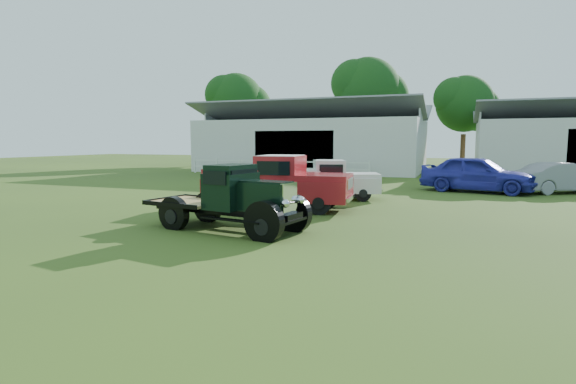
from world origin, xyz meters
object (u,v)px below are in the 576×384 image
at_px(misc_car_blue, 477,174).
at_px(white_pickup, 328,180).
at_px(red_pickup, 278,182).
at_px(misc_car_grey, 563,178).
at_px(vintage_flatbed, 229,197).

bearing_deg(misc_car_blue, white_pickup, 144.41).
xyz_separation_m(red_pickup, misc_car_grey, (10.96, 9.72, -0.27)).
distance_m(vintage_flatbed, white_pickup, 7.61).
xyz_separation_m(red_pickup, white_pickup, (0.93, 3.43, -0.18)).
bearing_deg(red_pickup, vintage_flatbed, -92.81).
distance_m(white_pickup, misc_car_grey, 11.84).
relative_size(red_pickup, misc_car_blue, 1.04).
bearing_deg(vintage_flatbed, red_pickup, 101.69).
bearing_deg(misc_car_blue, red_pickup, 154.61).
xyz_separation_m(vintage_flatbed, misc_car_grey, (10.78, 13.86, -0.19)).
bearing_deg(misc_car_grey, red_pickup, 101.97).
bearing_deg(vintage_flatbed, misc_car_grey, 61.26).
xyz_separation_m(vintage_flatbed, white_pickup, (0.75, 7.57, -0.10)).
bearing_deg(red_pickup, misc_car_grey, 36.18).
distance_m(misc_car_blue, misc_car_grey, 3.99).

